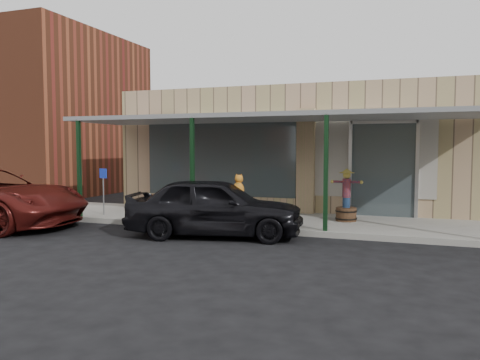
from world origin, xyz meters
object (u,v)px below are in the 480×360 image
(barrel_scarecrow, at_px, (346,203))
(handicap_sign, at_px, (103,185))
(barrel_pumpkin, at_px, (150,206))
(parked_sedan, at_px, (215,207))

(barrel_scarecrow, relative_size, handicap_sign, 1.04)
(barrel_pumpkin, bearing_deg, parked_sedan, -33.60)
(barrel_scarecrow, distance_m, handicap_sign, 7.22)
(barrel_pumpkin, bearing_deg, handicap_sign, -150.17)
(parked_sedan, bearing_deg, handicap_sign, 60.66)
(barrel_scarecrow, relative_size, barrel_pumpkin, 2.22)
(barrel_pumpkin, distance_m, handicap_sign, 1.53)
(barrel_scarecrow, distance_m, parked_sedan, 3.88)
(barrel_scarecrow, bearing_deg, barrel_pumpkin, -153.02)
(handicap_sign, bearing_deg, barrel_pumpkin, 41.25)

